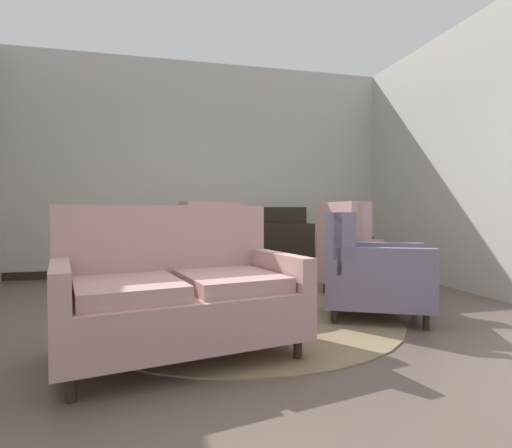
{
  "coord_description": "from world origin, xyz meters",
  "views": [
    {
      "loc": [
        -0.79,
        -3.42,
        0.99
      ],
      "look_at": [
        0.24,
        0.74,
        0.86
      ],
      "focal_mm": 28.46,
      "sensor_mm": 36.0,
      "label": 1
    }
  ],
  "objects_px": {
    "porcelain_vase": "(245,248)",
    "sideboard": "(283,244)",
    "armchair_beside_settee": "(203,255)",
    "armchair_far_left": "(359,258)",
    "settee": "(179,294)",
    "coffee_table": "(247,269)",
    "armchair_back_corner": "(368,273)",
    "side_table": "(356,257)"
  },
  "relations": [
    {
      "from": "coffee_table",
      "to": "settee",
      "type": "xyz_separation_m",
      "value": [
        -0.74,
        -1.11,
        0.01
      ]
    },
    {
      "from": "settee",
      "to": "armchair_back_corner",
      "type": "bearing_deg",
      "value": 5.36
    },
    {
      "from": "porcelain_vase",
      "to": "armchair_far_left",
      "type": "relative_size",
      "value": 0.31
    },
    {
      "from": "armchair_beside_settee",
      "to": "side_table",
      "type": "height_order",
      "value": "armchair_beside_settee"
    },
    {
      "from": "side_table",
      "to": "armchair_far_left",
      "type": "bearing_deg",
      "value": -113.96
    },
    {
      "from": "armchair_beside_settee",
      "to": "armchair_back_corner",
      "type": "height_order",
      "value": "armchair_beside_settee"
    },
    {
      "from": "armchair_beside_settee",
      "to": "side_table",
      "type": "xyz_separation_m",
      "value": [
        1.96,
        -0.28,
        -0.05
      ]
    },
    {
      "from": "coffee_table",
      "to": "settee",
      "type": "bearing_deg",
      "value": -123.57
    },
    {
      "from": "armchair_far_left",
      "to": "armchair_back_corner",
      "type": "xyz_separation_m",
      "value": [
        -0.38,
        -0.89,
        -0.03
      ]
    },
    {
      "from": "coffee_table",
      "to": "porcelain_vase",
      "type": "xyz_separation_m",
      "value": [
        -0.04,
        -0.05,
        0.22
      ]
    },
    {
      "from": "porcelain_vase",
      "to": "armchair_beside_settee",
      "type": "relative_size",
      "value": 0.31
    },
    {
      "from": "coffee_table",
      "to": "armchair_beside_settee",
      "type": "bearing_deg",
      "value": 104.75
    },
    {
      "from": "settee",
      "to": "armchair_beside_settee",
      "type": "height_order",
      "value": "armchair_beside_settee"
    },
    {
      "from": "porcelain_vase",
      "to": "armchair_beside_settee",
      "type": "xyz_separation_m",
      "value": [
        -0.27,
        1.21,
        -0.18
      ]
    },
    {
      "from": "coffee_table",
      "to": "side_table",
      "type": "height_order",
      "value": "side_table"
    },
    {
      "from": "sideboard",
      "to": "side_table",
      "type": "bearing_deg",
      "value": -68.74
    },
    {
      "from": "armchair_beside_settee",
      "to": "sideboard",
      "type": "bearing_deg",
      "value": -162.4
    },
    {
      "from": "coffee_table",
      "to": "settee",
      "type": "relative_size",
      "value": 0.57
    },
    {
      "from": "porcelain_vase",
      "to": "sideboard",
      "type": "relative_size",
      "value": 0.32
    },
    {
      "from": "coffee_table",
      "to": "armchair_beside_settee",
      "type": "height_order",
      "value": "armchair_beside_settee"
    },
    {
      "from": "armchair_far_left",
      "to": "sideboard",
      "type": "bearing_deg",
      "value": 1.47
    },
    {
      "from": "armchair_beside_settee",
      "to": "armchair_far_left",
      "type": "distance_m",
      "value": 1.91
    },
    {
      "from": "armchair_beside_settee",
      "to": "armchair_back_corner",
      "type": "distance_m",
      "value": 2.18
    },
    {
      "from": "side_table",
      "to": "sideboard",
      "type": "bearing_deg",
      "value": 111.26
    },
    {
      "from": "porcelain_vase",
      "to": "armchair_far_left",
      "type": "distance_m",
      "value": 1.5
    },
    {
      "from": "coffee_table",
      "to": "armchair_far_left",
      "type": "xyz_separation_m",
      "value": [
        1.41,
        0.33,
        0.04
      ]
    },
    {
      "from": "armchair_beside_settee",
      "to": "porcelain_vase",
      "type": "bearing_deg",
      "value": 81.83
    },
    {
      "from": "porcelain_vase",
      "to": "side_table",
      "type": "relative_size",
      "value": 0.52
    },
    {
      "from": "porcelain_vase",
      "to": "armchair_back_corner",
      "type": "bearing_deg",
      "value": -26.12
    },
    {
      "from": "settee",
      "to": "sideboard",
      "type": "height_order",
      "value": "sideboard"
    },
    {
      "from": "armchair_beside_settee",
      "to": "armchair_back_corner",
      "type": "relative_size",
      "value": 0.98
    },
    {
      "from": "porcelain_vase",
      "to": "armchair_far_left",
      "type": "xyz_separation_m",
      "value": [
        1.44,
        0.37,
        -0.18
      ]
    },
    {
      "from": "coffee_table",
      "to": "armchair_back_corner",
      "type": "xyz_separation_m",
      "value": [
        1.02,
        -0.57,
        0.01
      ]
    },
    {
      "from": "porcelain_vase",
      "to": "sideboard",
      "type": "bearing_deg",
      "value": 63.78
    },
    {
      "from": "coffee_table",
      "to": "sideboard",
      "type": "relative_size",
      "value": 0.93
    },
    {
      "from": "armchair_back_corner",
      "to": "coffee_table",
      "type": "bearing_deg",
      "value": 87.12
    },
    {
      "from": "coffee_table",
      "to": "armchair_beside_settee",
      "type": "xyz_separation_m",
      "value": [
        -0.31,
        1.17,
        0.04
      ]
    },
    {
      "from": "coffee_table",
      "to": "armchair_back_corner",
      "type": "distance_m",
      "value": 1.17
    },
    {
      "from": "side_table",
      "to": "coffee_table",
      "type": "bearing_deg",
      "value": -151.82
    },
    {
      "from": "armchair_far_left",
      "to": "settee",
      "type": "bearing_deg",
      "value": 116.78
    },
    {
      "from": "porcelain_vase",
      "to": "armchair_far_left",
      "type": "bearing_deg",
      "value": 14.38
    },
    {
      "from": "armchair_far_left",
      "to": "side_table",
      "type": "height_order",
      "value": "armchair_far_left"
    }
  ]
}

